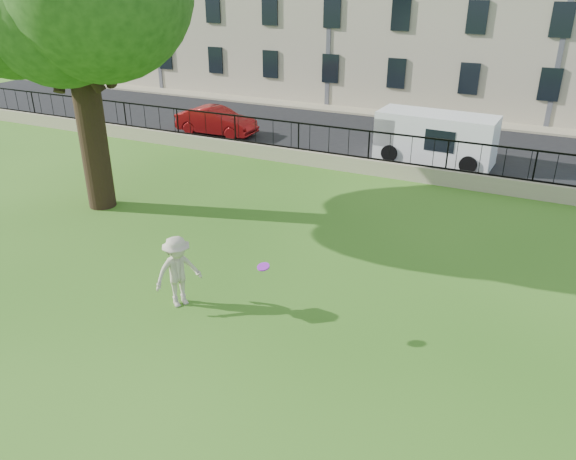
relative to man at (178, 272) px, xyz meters
The scene contains 9 objects.
ground 1.60m from the man, 40.48° to the right, with size 120.00×120.00×0.00m, color #2C6317.
retaining_wall 11.20m from the man, 84.82° to the left, with size 50.00×0.40×0.60m, color tan.
iron_railing 11.19m from the man, 84.82° to the left, with size 50.00×0.05×1.13m.
street 15.90m from the man, 86.35° to the left, with size 60.00×9.00×0.01m, color black.
sidewalk 21.08m from the man, 87.25° to the left, with size 60.00×1.40×0.12m, color tan.
man is the anchor object (origin of this frame).
frisbee 2.42m from the man, ahead, with size 0.27×0.27×0.03m, color purple.
red_sedan 15.48m from the man, 118.90° to the left, with size 1.39×3.98×1.31m, color maroon.
white_van 14.20m from the man, 77.76° to the left, with size 4.77×1.86×2.00m, color white.
Camera 1 is at (6.27, -8.40, 7.27)m, focal length 35.00 mm.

